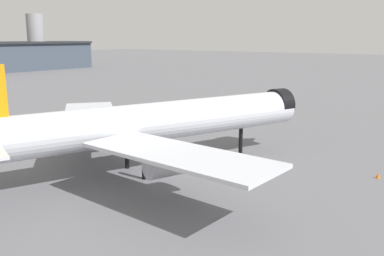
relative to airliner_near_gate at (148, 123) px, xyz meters
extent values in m
plane|color=slate|center=(1.77, -1.80, -6.89)|extent=(900.00, 900.00, 0.00)
cylinder|color=silver|center=(0.35, -0.14, 0.12)|extent=(48.99, 23.75, 5.40)
cone|color=silver|center=(23.85, -9.51, 0.12)|extent=(7.47, 7.11, 5.29)
cylinder|color=black|center=(22.85, -9.11, 0.53)|extent=(4.27, 5.96, 5.45)
cube|color=silver|center=(1.94, 14.38, -0.55)|extent=(20.78, 22.68, 0.43)
cylinder|color=#B7BAC1|center=(2.06, 11.40, -2.33)|extent=(7.68, 5.38, 2.97)
cube|color=silver|center=(-8.49, -11.77, -0.55)|extent=(9.56, 23.24, 0.43)
cylinder|color=#B7BAC1|center=(-6.35, -9.69, -2.33)|extent=(7.68, 5.38, 2.97)
cylinder|color=black|center=(15.39, -6.14, -4.73)|extent=(0.65, 0.65, 4.32)
cylinder|color=black|center=(-0.95, 3.43, -4.73)|extent=(0.65, 0.65, 4.32)
cylinder|color=black|center=(-3.05, -1.84, -4.73)|extent=(0.65, 0.65, 4.32)
cylinder|color=#939399|center=(107.65, 183.89, 9.07)|extent=(9.79, 9.79, 31.92)
cone|color=#F2600C|center=(15.68, -27.15, -6.53)|extent=(0.57, 0.57, 0.72)
camera|label=1|loc=(-42.51, -38.25, 11.72)|focal=39.12mm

